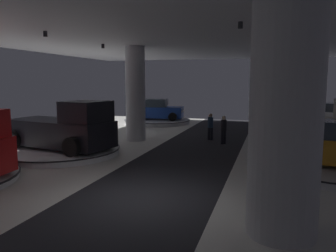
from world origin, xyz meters
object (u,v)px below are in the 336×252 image
at_px(pickup_truck_far_right, 336,123).
at_px(display_platform_deep_right, 330,129).
at_px(display_car_deep_right, 331,116).
at_px(display_platform_far_right, 330,141).
at_px(display_platform_mid_right, 334,169).
at_px(visitor_walking_near, 224,128).
at_px(pickup_truck_mid_left, 65,129).
at_px(display_car_deep_left, 157,110).
at_px(column_right, 286,115).
at_px(visitor_walking_far, 210,125).
at_px(display_car_mid_right, 336,146).
at_px(column_left, 135,94).
at_px(display_platform_mid_left, 60,151).
at_px(display_platform_deep_left, 157,121).

bearing_deg(pickup_truck_far_right, display_platform_deep_right, 84.37).
relative_size(pickup_truck_far_right, display_car_deep_right, 1.22).
relative_size(display_platform_far_right, display_platform_deep_right, 1.22).
relative_size(display_platform_mid_right, display_platform_deep_right, 1.04).
relative_size(display_platform_deep_right, visitor_walking_near, 3.05).
distance_m(pickup_truck_far_right, display_car_deep_right, 5.75).
relative_size(pickup_truck_mid_left, visitor_walking_near, 3.52).
bearing_deg(pickup_truck_mid_left, display_car_deep_left, 89.01).
bearing_deg(column_right, visitor_walking_far, 107.22).
xyz_separation_m(display_platform_mid_right, visitor_walking_far, (-5.78, 5.94, 0.74)).
bearing_deg(pickup_truck_mid_left, display_car_mid_right, 0.81).
bearing_deg(visitor_walking_near, column_left, -177.75).
xyz_separation_m(column_left, display_platform_mid_right, (10.02, -4.61, -2.58)).
xyz_separation_m(column_right, display_car_mid_right, (2.10, 6.05, -1.68)).
relative_size(column_left, display_car_mid_right, 1.23).
relative_size(pickup_truck_mid_left, visitor_walking_far, 3.52).
bearing_deg(display_car_mid_right, column_left, 155.34).
height_order(column_right, display_car_mid_right, column_right).
distance_m(display_car_deep_right, visitor_walking_near, 9.83).
bearing_deg(display_platform_deep_right, display_car_mid_right, -97.59).
relative_size(display_platform_far_right, display_platform_mid_left, 1.04).
relative_size(display_platform_mid_right, pickup_truck_mid_left, 0.90).
xyz_separation_m(column_left, display_car_deep_right, (11.70, 7.55, -1.72)).
bearing_deg(display_car_deep_right, visitor_walking_near, -131.63).
distance_m(display_platform_mid_right, visitor_walking_far, 8.32).
relative_size(column_right, pickup_truck_mid_left, 0.98).
height_order(display_platform_deep_left, display_platform_far_right, display_platform_deep_left).
distance_m(column_left, visitor_walking_near, 5.49).
distance_m(display_platform_far_right, visitor_walking_far, 6.74).
distance_m(pickup_truck_mid_left, display_platform_deep_right, 18.21).
bearing_deg(display_car_deep_left, pickup_truck_mid_left, -90.99).
height_order(display_platform_deep_right, display_car_deep_right, display_car_deep_right).
xyz_separation_m(display_platform_mid_left, visitor_walking_far, (6.21, 6.05, 0.74)).
height_order(column_left, display_platform_mid_right, column_left).
bearing_deg(display_platform_deep_left, visitor_walking_near, -50.30).
height_order(display_platform_far_right, visitor_walking_far, visitor_walking_far).
bearing_deg(visitor_walking_near, display_car_deep_right, 48.37).
relative_size(display_car_mid_right, pickup_truck_mid_left, 0.80).
relative_size(display_platform_deep_left, visitor_walking_far, 3.44).
relative_size(column_right, pickup_truck_far_right, 1.03).
height_order(display_platform_far_right, display_platform_mid_left, display_platform_mid_left).
xyz_separation_m(column_right, visitor_walking_far, (-3.72, 11.99, -1.84)).
xyz_separation_m(pickup_truck_mid_left, visitor_walking_near, (6.83, 4.98, -0.33)).
height_order(column_right, visitor_walking_far, column_right).
relative_size(display_car_mid_right, display_platform_deep_right, 0.92).
bearing_deg(display_car_deep_left, visitor_walking_far, -50.12).
height_order(column_right, pickup_truck_mid_left, column_right).
xyz_separation_m(pickup_truck_far_right, pickup_truck_mid_left, (-12.77, -6.61, 0.00)).
xyz_separation_m(display_platform_deep_right, visitor_walking_near, (-6.51, -7.37, 0.76)).
bearing_deg(column_right, display_platform_far_right, 76.99).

